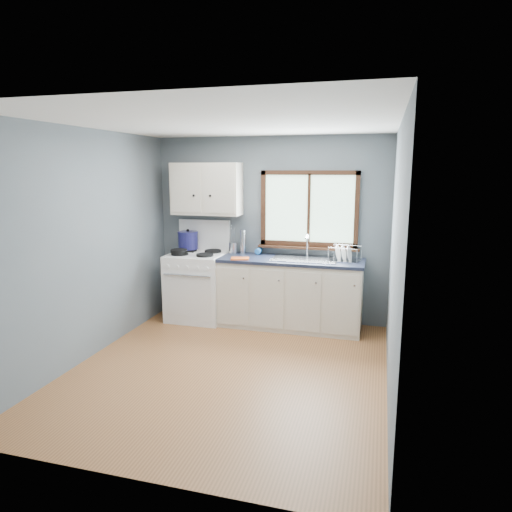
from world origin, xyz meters
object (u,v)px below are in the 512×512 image
(skillet, at_px, (179,251))
(utensil_crock, at_px, (233,248))
(base_cabinets, at_px, (290,297))
(sink, at_px, (304,264))
(dish_rack, at_px, (344,257))
(gas_range, at_px, (198,284))
(stockpot, at_px, (188,240))
(thermos, at_px, (243,242))

(skillet, relative_size, utensil_crock, 0.90)
(base_cabinets, distance_m, sink, 0.48)
(skillet, height_order, dish_rack, dish_rack)
(gas_range, xyz_separation_m, sink, (1.49, 0.02, 0.37))
(skillet, xyz_separation_m, stockpot, (-0.00, 0.31, 0.10))
(skillet, xyz_separation_m, thermos, (0.79, 0.36, 0.10))
(base_cabinets, height_order, dish_rack, dish_rack)
(gas_range, distance_m, dish_rack, 2.04)
(base_cabinets, bearing_deg, utensil_crock, 168.32)
(gas_range, bearing_deg, sink, 0.71)
(thermos, height_order, dish_rack, thermos)
(sink, bearing_deg, thermos, 168.89)
(thermos, distance_m, dish_rack, 1.39)
(gas_range, relative_size, sink, 1.62)
(base_cabinets, bearing_deg, skillet, -172.94)
(gas_range, bearing_deg, dish_rack, 2.08)
(skillet, relative_size, stockpot, 1.00)
(gas_range, relative_size, utensil_crock, 3.50)
(thermos, bearing_deg, sink, -11.11)
(gas_range, distance_m, base_cabinets, 1.31)
(utensil_crock, xyz_separation_m, dish_rack, (1.52, -0.12, -0.03))
(base_cabinets, relative_size, stockpot, 5.29)
(skillet, height_order, utensil_crock, utensil_crock)
(utensil_crock, relative_size, dish_rack, 0.92)
(dish_rack, bearing_deg, base_cabinets, -166.24)
(utensil_crock, bearing_deg, thermos, -0.46)
(dish_rack, bearing_deg, sink, -164.58)
(sink, xyz_separation_m, stockpot, (-1.68, 0.13, 0.23))
(base_cabinets, distance_m, utensil_crock, 1.04)
(stockpot, bearing_deg, utensil_crock, 3.87)
(utensil_crock, relative_size, thermos, 1.16)
(sink, height_order, skillet, sink)
(gas_range, relative_size, stockpot, 3.89)
(utensil_crock, xyz_separation_m, thermos, (0.14, -0.00, 0.09))
(sink, relative_size, thermos, 2.52)
(base_cabinets, distance_m, stockpot, 1.65)
(sink, xyz_separation_m, skillet, (-1.67, -0.18, 0.12))
(stockpot, bearing_deg, skillet, -89.22)
(gas_range, relative_size, skillet, 3.89)
(dish_rack, bearing_deg, stockpot, -172.75)
(sink, relative_size, skillet, 2.40)
(base_cabinets, relative_size, utensil_crock, 4.77)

